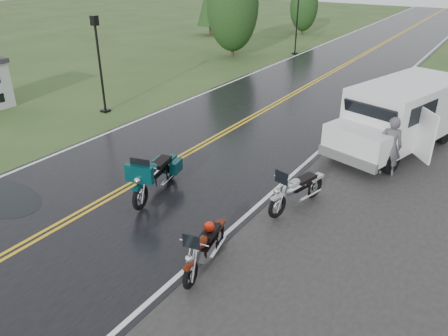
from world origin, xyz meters
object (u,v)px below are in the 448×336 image
motorcycle_silver (278,198)px  van_white (343,123)px  lamp_post_near_left (100,65)px  lamp_post_far_left (297,24)px  motorcycle_teal (139,187)px  motorcycle_red (190,266)px  person_at_van (390,147)px

motorcycle_silver → van_white: 4.92m
lamp_post_near_left → lamp_post_far_left: size_ratio=1.00×
motorcycle_teal → motorcycle_silver: (3.28, 1.63, -0.08)m
van_white → lamp_post_far_left: size_ratio=1.48×
motorcycle_teal → lamp_post_near_left: 9.04m
van_white → lamp_post_far_left: lamp_post_far_left is taller
motorcycle_red → van_white: (0.25, 8.26, 0.60)m
lamp_post_near_left → van_white: bearing=6.2°
van_white → lamp_post_near_left: 10.47m
motorcycle_silver → lamp_post_far_left: 21.83m
motorcycle_silver → person_at_van: size_ratio=1.15×
motorcycle_silver → lamp_post_near_left: size_ratio=0.53×
lamp_post_far_left → motorcycle_silver: bearing=-66.5°
person_at_van → lamp_post_far_left: (-10.40, 15.75, 1.11)m
van_white → lamp_post_near_left: (-10.37, -1.12, 0.87)m
van_white → person_at_van: 1.89m
motorcycle_teal → lamp_post_near_left: bearing=128.9°
motorcycle_teal → motorcycle_silver: size_ratio=1.13×
van_white → person_at_van: bearing=-4.7°
motorcycle_silver → person_at_van: (1.71, 4.23, 0.31)m
lamp_post_far_left → motorcycle_red: bearing=-70.2°
motorcycle_silver → lamp_post_far_left: bearing=126.9°
lamp_post_near_left → lamp_post_far_left: (1.73, 16.21, -0.00)m
motorcycle_red → lamp_post_far_left: 24.86m
motorcycle_silver → lamp_post_near_left: (-10.41, 3.76, 1.42)m
person_at_van → lamp_post_far_left: 18.90m
motorcycle_teal → van_white: (3.24, 6.52, 0.47)m
person_at_van → van_white: bearing=-32.8°
motorcycle_teal → lamp_post_far_left: size_ratio=0.60×
motorcycle_teal → person_at_van: bearing=35.6°
motorcycle_red → person_at_van: size_ratio=1.07×
motorcycle_red → motorcycle_silver: size_ratio=0.93×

